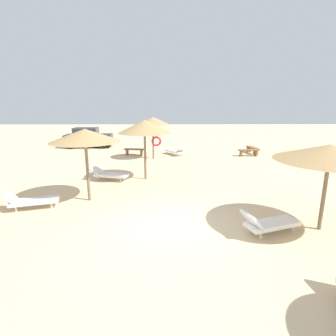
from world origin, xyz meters
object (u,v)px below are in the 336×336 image
object	(u,v)px
parasol_3	(145,127)
lounger_1	(269,223)
bench_2	(252,149)
lounger_3	(109,174)
parasol_0	(153,121)
bench_1	(134,151)
parked_car	(88,138)
lounger_5	(30,200)
lounger_0	(175,151)
parasol_1	(330,153)
bench_0	(249,151)
parasol_5	(85,136)

from	to	relation	value
parasol_3	lounger_1	bearing A→B (deg)	-55.09
bench_2	lounger_3	bearing A→B (deg)	-142.90
parasol_0	bench_1	bearing A→B (deg)	140.87
lounger_3	parasol_0	bearing A→B (deg)	69.10
parked_car	parasol_0	bearing A→B (deg)	-39.98
parasol_3	lounger_5	size ratio (longest dim) A/B	1.54
lounger_0	lounger_5	bearing A→B (deg)	-119.14
lounger_1	bench_1	xyz separation A→B (m)	(-5.47, 12.38, 0.02)
parasol_1	bench_1	distance (m)	14.26
bench_2	lounger_1	bearing A→B (deg)	-105.42
parasol_0	parasol_1	distance (m)	12.32
lounger_0	lounger_3	distance (m)	7.60
bench_0	bench_1	xyz separation A→B (m)	(-8.45, 0.42, 0.00)
lounger_0	parked_car	size ratio (longest dim) A/B	0.47
parasol_1	bench_1	bearing A→B (deg)	120.61
parasol_1	bench_2	world-z (taller)	parasol_1
lounger_3	parked_car	world-z (taller)	parked_car
parasol_1	lounger_3	size ratio (longest dim) A/B	1.58
parasol_1	lounger_0	distance (m)	13.05
lounger_1	lounger_3	distance (m)	8.36
bench_2	lounger_0	bearing A→B (deg)	-173.94
lounger_3	bench_0	bearing A→B (deg)	34.39
parasol_5	lounger_1	world-z (taller)	parasol_5
bench_1	parasol_1	bearing A→B (deg)	-59.39
lounger_1	lounger_5	bearing A→B (deg)	166.13
parasol_1	bench_0	bearing A→B (deg)	83.80
bench_0	lounger_0	bearing A→B (deg)	174.79
lounger_1	bench_0	bearing A→B (deg)	76.02
lounger_5	parked_car	world-z (taller)	parked_car
parasol_3	parked_car	bearing A→B (deg)	119.48
parasol_0	lounger_1	size ratio (longest dim) A/B	1.48
bench_2	lounger_5	bearing A→B (deg)	-136.90
parasol_1	lounger_0	size ratio (longest dim) A/B	1.68
parked_car	lounger_3	bearing A→B (deg)	-69.48
lounger_3	lounger_5	xyz separation A→B (m)	(-2.16, -3.76, 0.01)
parasol_0	bench_1	distance (m)	2.95
parasol_5	lounger_0	world-z (taller)	parasol_5
parasol_1	bench_2	bearing A→B (deg)	81.57
parasol_5	lounger_0	bearing A→B (deg)	68.03
lounger_5	bench_2	xyz separation A→B (m)	(11.82, 11.06, 0.02)
bench_1	parked_car	xyz separation A→B (m)	(-4.44, 3.76, 0.48)
lounger_3	lounger_5	bearing A→B (deg)	-119.93
lounger_0	lounger_3	xyz separation A→B (m)	(-3.65, -6.66, -0.00)
bench_0	parked_car	distance (m)	13.57
lounger_0	lounger_5	world-z (taller)	lounger_5
parasol_5	lounger_1	distance (m)	7.26
parasol_3	parked_car	xyz separation A→B (m)	(-5.74, 10.16, -1.88)
parasol_0	lounger_0	world-z (taller)	parasol_0
bench_1	lounger_5	bearing A→B (deg)	-104.78
parasol_1	lounger_3	xyz separation A→B (m)	(-7.75, 5.54, -2.14)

